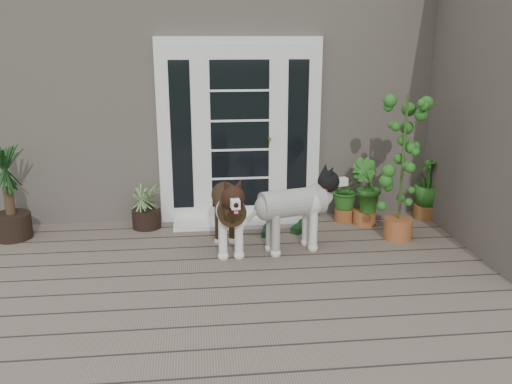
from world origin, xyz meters
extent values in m
cube|color=#6B5B4C|center=(0.00, 0.40, 0.06)|extent=(6.20, 4.60, 0.12)
cube|color=#665E54|center=(0.00, 4.65, 1.55)|extent=(7.40, 4.00, 3.10)
cube|color=white|center=(-0.20, 2.60, 1.19)|extent=(1.90, 0.14, 2.15)
cube|color=white|center=(-0.20, 2.40, 0.14)|extent=(1.60, 0.40, 0.05)
imported|color=#215919|center=(1.04, 2.38, 0.40)|extent=(0.60, 0.60, 0.56)
imported|color=#18561C|center=(1.25, 2.24, 0.41)|extent=(0.54, 0.54, 0.57)
imported|color=#2E621C|center=(2.07, 2.40, 0.44)|extent=(0.54, 0.54, 0.63)
camera|label=1|loc=(-0.69, -3.70, 2.29)|focal=38.21mm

